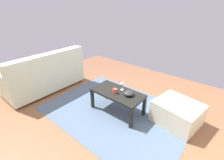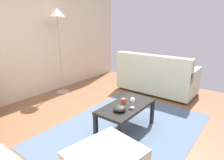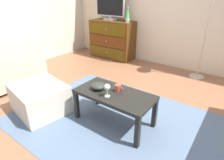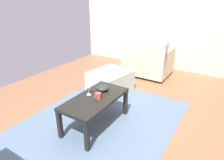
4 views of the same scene
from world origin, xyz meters
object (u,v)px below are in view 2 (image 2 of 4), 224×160
coffee_table (126,109)px  mug (124,101)px  couch_large (156,78)px  standing_lamp (57,21)px  wine_glass (133,100)px  bowl_decorative (120,108)px

coffee_table → mug: bearing=77.2°
couch_large → coffee_table: bearing=-168.1°
coffee_table → standing_lamp: 2.50m
mug → coffee_table: bearing=-102.8°
mug → wine_glass: bearing=-99.9°
coffee_table → wine_glass: (-0.02, -0.11, 0.17)m
coffee_table → bowl_decorative: bearing=-170.9°
standing_lamp → coffee_table: bearing=-103.4°
wine_glass → standing_lamp: 2.52m
bowl_decorative → couch_large: couch_large is taller
mug → bowl_decorative: mug is taller
coffee_table → couch_large: 1.87m
coffee_table → wine_glass: bearing=-98.3°
wine_glass → standing_lamp: standing_lamp is taller
bowl_decorative → standing_lamp: 2.53m
couch_large → standing_lamp: standing_lamp is taller
bowl_decorative → wine_glass: bearing=-21.7°
bowl_decorative → couch_large: bearing=11.6°
bowl_decorative → coffee_table: bearing=9.1°
mug → bowl_decorative: 0.25m
wine_glass → bowl_decorative: (-0.20, 0.08, -0.08)m
mug → couch_large: 1.85m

